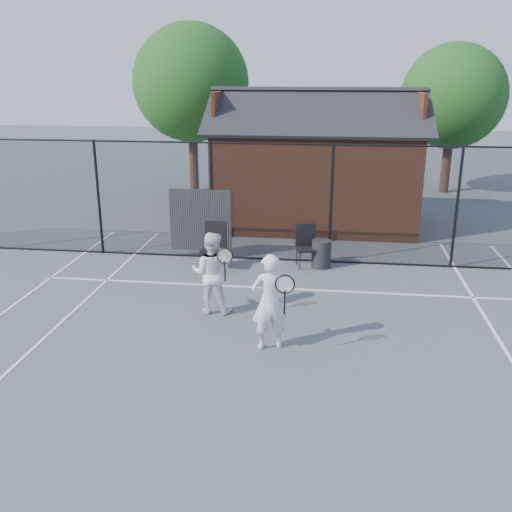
# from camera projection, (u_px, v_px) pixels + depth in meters

# --- Properties ---
(ground) EXTENTS (80.00, 80.00, 0.00)m
(ground) POSITION_uv_depth(u_px,v_px,m) (268.00, 351.00, 9.93)
(ground) COLOR #4B5056
(ground) RESTS_ON ground
(court_lines) EXTENTS (11.02, 18.00, 0.01)m
(court_lines) POSITION_uv_depth(u_px,v_px,m) (259.00, 391.00, 8.68)
(court_lines) COLOR white
(court_lines) RESTS_ON ground
(fence) EXTENTS (22.04, 3.00, 3.00)m
(fence) POSITION_uv_depth(u_px,v_px,m) (278.00, 205.00, 14.23)
(fence) COLOR black
(fence) RESTS_ON ground
(clubhouse) EXTENTS (6.50, 4.36, 4.19)m
(clubhouse) POSITION_uv_depth(u_px,v_px,m) (316.00, 173.00, 17.86)
(clubhouse) COLOR brown
(clubhouse) RESTS_ON ground
(tree_left) EXTENTS (4.48, 4.48, 6.44)m
(tree_left) POSITION_uv_depth(u_px,v_px,m) (191.00, 83.00, 21.91)
(tree_left) COLOR #351E15
(tree_left) RESTS_ON ground
(tree_right) EXTENTS (3.97, 3.97, 5.70)m
(tree_right) POSITION_uv_depth(u_px,v_px,m) (453.00, 96.00, 21.77)
(tree_right) COLOR #351E15
(tree_right) RESTS_ON ground
(player_front) EXTENTS (0.82, 0.66, 1.73)m
(player_front) POSITION_uv_depth(u_px,v_px,m) (269.00, 302.00, 9.79)
(player_front) COLOR white
(player_front) RESTS_ON ground
(player_back) EXTENTS (0.91, 0.67, 1.66)m
(player_back) POSITION_uv_depth(u_px,v_px,m) (212.00, 273.00, 11.31)
(player_back) COLOR white
(player_back) RESTS_ON ground
(chair_left) EXTENTS (0.60, 0.62, 1.13)m
(chair_left) POSITION_uv_depth(u_px,v_px,m) (213.00, 247.00, 13.84)
(chair_left) COLOR black
(chair_left) RESTS_ON ground
(chair_right) EXTENTS (0.61, 0.62, 1.03)m
(chair_right) POSITION_uv_depth(u_px,v_px,m) (307.00, 247.00, 14.01)
(chair_right) COLOR black
(chair_right) RESTS_ON ground
(waste_bin) EXTENTS (0.56, 0.56, 0.69)m
(waste_bin) POSITION_uv_depth(u_px,v_px,m) (321.00, 254.00, 14.06)
(waste_bin) COLOR black
(waste_bin) RESTS_ON ground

